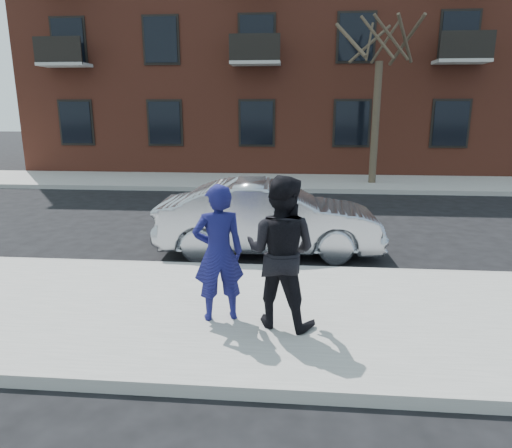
# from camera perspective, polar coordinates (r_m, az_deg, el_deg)

# --- Properties ---
(ground) EXTENTS (100.00, 100.00, 0.00)m
(ground) POSITION_cam_1_polar(r_m,az_deg,el_deg) (6.69, -10.58, -10.42)
(ground) COLOR black
(ground) RESTS_ON ground
(near_sidewalk) EXTENTS (50.00, 3.50, 0.15)m
(near_sidewalk) POSITION_cam_1_polar(r_m,az_deg,el_deg) (6.44, -11.21, -10.72)
(near_sidewalk) COLOR gray
(near_sidewalk) RESTS_ON ground
(near_curb) EXTENTS (50.00, 0.10, 0.15)m
(near_curb) POSITION_cam_1_polar(r_m,az_deg,el_deg) (8.05, -7.69, -5.41)
(near_curb) COLOR #999691
(near_curb) RESTS_ON ground
(far_sidewalk) EXTENTS (50.00, 3.50, 0.15)m
(far_sidewalk) POSITION_cam_1_polar(r_m,az_deg,el_deg) (17.39, -0.73, 5.31)
(far_sidewalk) COLOR gray
(far_sidewalk) RESTS_ON ground
(far_curb) EXTENTS (50.00, 0.10, 0.15)m
(far_curb) POSITION_cam_1_polar(r_m,az_deg,el_deg) (15.62, -1.40, 4.30)
(far_curb) COLOR #999691
(far_curb) RESTS_ON ground
(apartment_building) EXTENTS (24.30, 10.30, 12.30)m
(apartment_building) POSITION_cam_1_polar(r_m,az_deg,el_deg) (24.09, 6.08, 22.23)
(apartment_building) COLOR brown
(apartment_building) RESTS_ON ground
(street_tree) EXTENTS (3.60, 3.60, 6.80)m
(street_tree) POSITION_cam_1_polar(r_m,az_deg,el_deg) (17.29, 15.43, 22.92)
(street_tree) COLOR #3C3023
(street_tree) RESTS_ON far_sidewalk
(silver_sedan) EXTENTS (4.35, 1.68, 1.41)m
(silver_sedan) POSITION_cam_1_polar(r_m,az_deg,el_deg) (8.85, 1.65, 0.77)
(silver_sedan) COLOR #999BA3
(silver_sedan) RESTS_ON ground
(man_hoodie) EXTENTS (0.73, 0.59, 1.74)m
(man_hoodie) POSITION_cam_1_polar(r_m,az_deg,el_deg) (5.69, -4.71, -3.64)
(man_hoodie) COLOR navy
(man_hoodie) RESTS_ON near_sidewalk
(man_peacoat) EXTENTS (1.08, 0.95, 1.87)m
(man_peacoat) POSITION_cam_1_polar(r_m,az_deg,el_deg) (5.51, 3.12, -3.53)
(man_peacoat) COLOR black
(man_peacoat) RESTS_ON near_sidewalk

